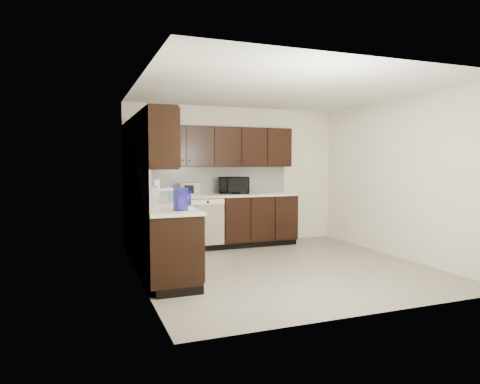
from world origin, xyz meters
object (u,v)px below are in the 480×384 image
Objects in this scene: sink at (165,211)px; toaster_oven at (190,189)px; storage_bin at (160,197)px; microwave at (234,185)px; blue_pitcher at (181,199)px.

sink is 1.89m from toaster_oven.
sink is at bearing -90.64° from storage_bin.
sink reaches higher than toaster_oven.
sink is 1.53× the size of microwave.
toaster_oven is (0.77, 1.72, 0.17)m from sink.
blue_pitcher reaches higher than sink.
toaster_oven reaches higher than storage_bin.
blue_pitcher is at bearing -105.67° from microwave.
microwave reaches higher than storage_bin.
sink is at bearing -98.16° from toaster_oven.
sink is at bearing -114.27° from microwave.
sink is 3.09× the size of blue_pitcher.
blue_pitcher is at bearing -84.85° from storage_bin.
blue_pitcher is (0.08, -0.90, 0.04)m from storage_bin.
toaster_oven is 1.54m from storage_bin.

